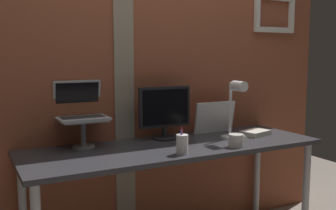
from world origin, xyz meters
name	(u,v)px	position (x,y,z in m)	size (l,w,h in m)	color
brick_wall_back	(141,81)	(0.00, 0.35, 1.16)	(3.18, 0.16, 2.33)	brown
desk	(175,157)	(0.07, -0.03, 0.69)	(1.96, 0.64, 0.77)	#333338
monitor	(165,110)	(0.10, 0.17, 0.97)	(0.38, 0.18, 0.36)	black
laptop_stand	(83,128)	(-0.47, 0.17, 0.89)	(0.28, 0.22, 0.18)	gray
laptop	(80,107)	(-0.47, 0.24, 1.02)	(0.31, 0.25, 0.24)	#ADB2B7
whiteboard_panel	(215,117)	(0.53, 0.19, 0.89)	(0.34, 0.02, 0.24)	white
desk_lamp	(235,103)	(0.51, -0.08, 1.02)	(0.12, 0.20, 0.41)	white
pen_cup	(182,144)	(0.00, -0.25, 0.83)	(0.07, 0.07, 0.15)	white
coffee_mug	(236,140)	(0.40, -0.25, 0.81)	(0.13, 0.09, 0.08)	silver
paper_clutter_stack	(255,133)	(0.74, -0.03, 0.79)	(0.20, 0.14, 0.04)	silver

